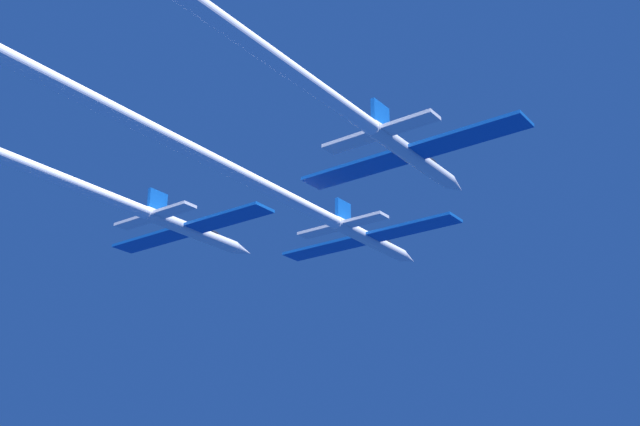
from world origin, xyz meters
TOP-DOWN VIEW (x-y plane):
  - jet_lead at (-0.26, -21.83)m, footprint 19.20×70.53m

SIDE VIEW (x-z plane):
  - jet_lead at x=-0.26m, z-range -1.98..1.21m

